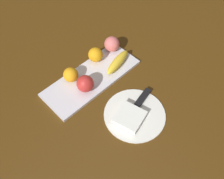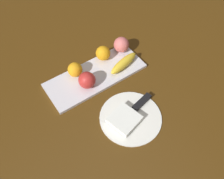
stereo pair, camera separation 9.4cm
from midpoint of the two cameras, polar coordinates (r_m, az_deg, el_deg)
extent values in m
plane|color=#4B2E0D|center=(1.06, 0.38, 4.67)|extent=(2.40, 2.40, 0.00)
cube|color=silver|center=(1.03, -1.26, 3.13)|extent=(0.42, 0.17, 0.01)
sphere|color=red|center=(0.96, -3.08, 1.99)|extent=(0.07, 0.07, 0.07)
ellipsoid|color=yellow|center=(1.04, 5.32, 5.97)|extent=(0.16, 0.07, 0.04)
sphere|color=orange|center=(1.00, -5.97, 4.44)|extent=(0.06, 0.06, 0.06)
sphere|color=orange|center=(1.06, 0.45, 8.30)|extent=(0.06, 0.06, 0.06)
sphere|color=#D66866|center=(1.10, 4.67, 10.22)|extent=(0.07, 0.07, 0.07)
cylinder|color=white|center=(0.92, 7.27, -6.64)|extent=(0.23, 0.23, 0.01)
cube|color=white|center=(0.90, 5.92, -7.11)|extent=(0.12, 0.12, 0.02)
cube|color=silver|center=(0.93, 7.48, -5.43)|extent=(0.15, 0.05, 0.00)
cube|color=black|center=(0.95, 9.79, -3.02)|extent=(0.09, 0.04, 0.01)
camera|label=1|loc=(0.05, -87.13, 3.95)|focal=39.32mm
camera|label=2|loc=(0.05, 92.87, -3.95)|focal=39.32mm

